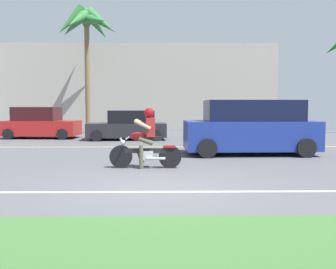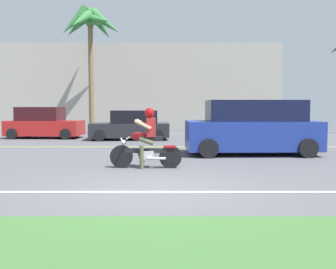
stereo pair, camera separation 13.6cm
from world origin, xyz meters
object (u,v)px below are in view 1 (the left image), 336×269
at_px(parked_car_1, 128,126).
at_px(parked_car_2, 232,125).
at_px(parked_car_0, 40,124).
at_px(motorcyclist, 146,143).
at_px(palm_tree_0, 86,26).
at_px(suv_nearby, 251,128).

xyz_separation_m(parked_car_1, parked_car_2, (5.56, 1.33, -0.02)).
bearing_deg(parked_car_2, parked_car_0, -178.07).
bearing_deg(parked_car_1, parked_car_0, 168.40).
bearing_deg(motorcyclist, palm_tree_0, 107.32).
bearing_deg(palm_tree_0, parked_car_0, -113.34).
bearing_deg(parked_car_1, suv_nearby, -50.69).
distance_m(parked_car_0, parked_car_1, 4.88).
bearing_deg(motorcyclist, parked_car_1, 98.27).
relative_size(motorcyclist, parked_car_0, 0.49).
xyz_separation_m(motorcyclist, suv_nearby, (3.57, 2.94, 0.23)).
bearing_deg(parked_car_1, palm_tree_0, 121.24).
distance_m(suv_nearby, parked_car_1, 7.67).
bearing_deg(suv_nearby, palm_tree_0, 125.81).
bearing_deg(palm_tree_0, motorcyclist, -72.68).
height_order(suv_nearby, parked_car_2, suv_nearby).
bearing_deg(motorcyclist, suv_nearby, 39.50).
bearing_deg(suv_nearby, parked_car_1, 129.31).
relative_size(parked_car_0, parked_car_2, 0.92).
distance_m(motorcyclist, palm_tree_0, 15.75).
bearing_deg(parked_car_0, parked_car_2, 1.93).
distance_m(motorcyclist, suv_nearby, 4.63).
bearing_deg(palm_tree_0, parked_car_1, -58.76).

